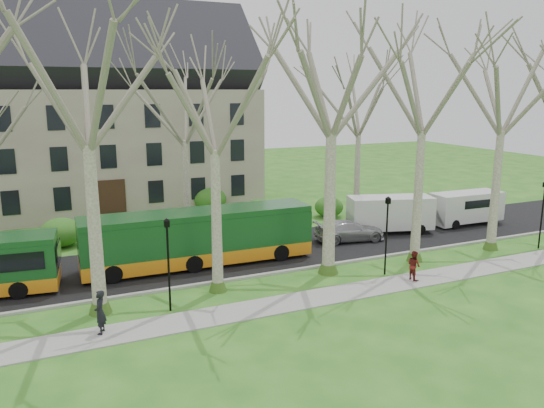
{
  "coord_description": "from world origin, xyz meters",
  "views": [
    {
      "loc": [
        -11.11,
        -23.82,
        10.01
      ],
      "look_at": [
        0.96,
        3.0,
        3.64
      ],
      "focal_mm": 35.0,
      "sensor_mm": 36.0,
      "label": 1
    }
  ],
  "objects_px": {
    "bus_follow": "(199,237)",
    "pedestrian_a": "(100,312)",
    "pedestrian_b": "(414,265)",
    "van_a": "(390,214)",
    "van_b": "(466,208)",
    "sedan": "(349,231)"
  },
  "relations": [
    {
      "from": "bus_follow",
      "to": "van_b",
      "type": "relative_size",
      "value": 2.37
    },
    {
      "from": "sedan",
      "to": "van_b",
      "type": "relative_size",
      "value": 0.85
    },
    {
      "from": "sedan",
      "to": "pedestrian_b",
      "type": "distance_m",
      "value": 7.83
    },
    {
      "from": "van_a",
      "to": "pedestrian_a",
      "type": "distance_m",
      "value": 22.32
    },
    {
      "from": "van_b",
      "to": "pedestrian_a",
      "type": "xyz_separation_m",
      "value": [
        -27.35,
        -7.81,
        -0.28
      ]
    },
    {
      "from": "sedan",
      "to": "pedestrian_a",
      "type": "xyz_separation_m",
      "value": [
        -16.93,
        -7.58,
        0.25
      ]
    },
    {
      "from": "van_a",
      "to": "pedestrian_b",
      "type": "bearing_deg",
      "value": -102.52
    },
    {
      "from": "sedan",
      "to": "van_b",
      "type": "xyz_separation_m",
      "value": [
        10.42,
        0.23,
        0.52
      ]
    },
    {
      "from": "pedestrian_a",
      "to": "van_a",
      "type": "bearing_deg",
      "value": 131.93
    },
    {
      "from": "bus_follow",
      "to": "van_a",
      "type": "xyz_separation_m",
      "value": [
        14.4,
        1.33,
        -0.36
      ]
    },
    {
      "from": "van_b",
      "to": "sedan",
      "type": "bearing_deg",
      "value": -176.88
    },
    {
      "from": "bus_follow",
      "to": "pedestrian_b",
      "type": "xyz_separation_m",
      "value": [
        9.69,
        -7.14,
        -0.85
      ]
    },
    {
      "from": "sedan",
      "to": "pedestrian_b",
      "type": "bearing_deg",
      "value": -177.37
    },
    {
      "from": "pedestrian_a",
      "to": "pedestrian_b",
      "type": "xyz_separation_m",
      "value": [
        16.01,
        -0.19,
        -0.14
      ]
    },
    {
      "from": "pedestrian_b",
      "to": "sedan",
      "type": "bearing_deg",
      "value": -8.55
    },
    {
      "from": "sedan",
      "to": "van_b",
      "type": "distance_m",
      "value": 10.44
    },
    {
      "from": "sedan",
      "to": "pedestrian_b",
      "type": "height_order",
      "value": "pedestrian_b"
    },
    {
      "from": "van_b",
      "to": "pedestrian_b",
      "type": "xyz_separation_m",
      "value": [
        -11.33,
        -8.0,
        -0.42
      ]
    },
    {
      "from": "van_b",
      "to": "pedestrian_b",
      "type": "bearing_deg",
      "value": -142.92
    },
    {
      "from": "bus_follow",
      "to": "van_b",
      "type": "distance_m",
      "value": 21.05
    },
    {
      "from": "bus_follow",
      "to": "van_b",
      "type": "xyz_separation_m",
      "value": [
        21.02,
        0.86,
        -0.43
      ]
    },
    {
      "from": "bus_follow",
      "to": "pedestrian_a",
      "type": "distance_m",
      "value": 9.42
    }
  ]
}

